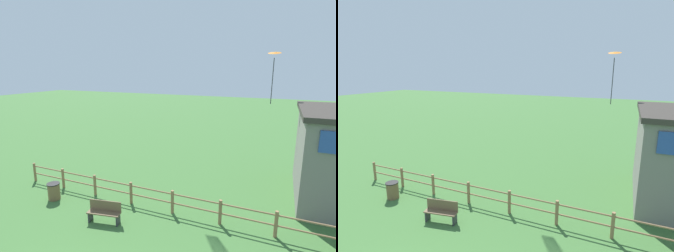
# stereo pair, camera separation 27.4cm
# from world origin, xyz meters

# --- Properties ---
(wooden_fence) EXTENTS (15.49, 0.14, 1.11)m
(wooden_fence) POSITION_xyz_m (-0.00, 6.80, 0.63)
(wooden_fence) COLOR olive
(wooden_fence) RESTS_ON ground_plane
(park_bench_near_fence) EXTENTS (1.49, 0.67, 0.94)m
(park_bench_near_fence) POSITION_xyz_m (-1.30, 4.97, 0.50)
(park_bench_near_fence) COLOR brown
(park_bench_near_fence) RESTS_ON ground_plane
(trash_bin) EXTENTS (0.63, 0.63, 0.86)m
(trash_bin) POSITION_xyz_m (-4.90, 5.60, 0.43)
(trash_bin) COLOR brown
(trash_bin) RESTS_ON ground_plane
(kite_orange_delta) EXTENTS (0.81, 0.80, 3.37)m
(kite_orange_delta) POSITION_xyz_m (4.60, 15.02, 7.21)
(kite_orange_delta) COLOR orange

